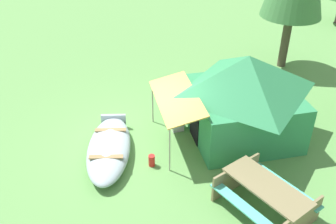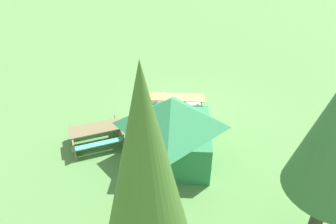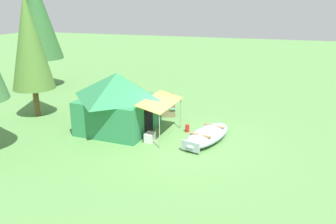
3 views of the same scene
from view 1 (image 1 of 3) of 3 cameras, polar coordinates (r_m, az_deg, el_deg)
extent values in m
plane|color=#598E48|center=(10.98, -4.22, -4.13)|extent=(80.00, 80.00, 0.00)
ellipsoid|color=#98AAB3|center=(10.35, -8.77, -5.42)|extent=(3.11, 1.84, 0.48)
ellipsoid|color=#353B3E|center=(10.33, -8.78, -5.25)|extent=(2.85, 1.65, 0.17)
cube|color=olive|center=(9.78, -9.21, -6.61)|extent=(0.35, 0.86, 0.04)
cube|color=olive|center=(10.70, -8.54, -2.65)|extent=(0.35, 0.86, 0.04)
cube|color=#98AAB3|center=(11.42, -8.10, -1.18)|extent=(0.26, 0.72, 0.36)
cube|color=#2D804C|center=(11.01, 10.98, -0.13)|extent=(2.89, 2.95, 1.40)
pyramid|color=#2D804C|center=(10.41, 11.68, 5.55)|extent=(3.12, 3.19, 1.05)
cube|color=black|center=(10.64, 3.95, -1.54)|extent=(0.76, 0.08, 1.12)
cube|color=gold|center=(10.06, 1.29, 2.16)|extent=(2.50, 1.20, 0.26)
cylinder|color=gray|center=(9.51, 0.25, -5.65)|extent=(0.04, 0.04, 1.33)
cylinder|color=gray|center=(11.34, -2.31, 1.35)|extent=(0.04, 0.04, 1.33)
cube|color=olive|center=(8.73, 14.53, -10.62)|extent=(2.13, 1.45, 0.04)
cube|color=#52C0A9|center=(9.32, 16.76, -10.24)|extent=(1.94, 0.95, 0.04)
cube|color=#52C0A9|center=(8.57, 11.52, -13.91)|extent=(1.94, 0.95, 0.04)
cube|color=olive|center=(8.67, 18.79, -15.43)|extent=(0.59, 1.42, 0.71)
cube|color=olive|center=(9.37, 10.05, -9.45)|extent=(0.59, 1.42, 0.71)
cube|color=silver|center=(11.33, 1.26, -1.65)|extent=(0.46, 0.35, 0.35)
cylinder|color=red|center=(9.99, -2.44, -7.22)|extent=(0.21, 0.21, 0.32)
cylinder|color=#453B2E|center=(15.34, 17.04, 10.02)|extent=(0.31, 0.31, 2.00)
camera|label=2|loc=(15.35, 48.03, 25.72)|focal=31.83mm
camera|label=3|loc=(20.56, -23.58, 26.64)|focal=36.77mm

